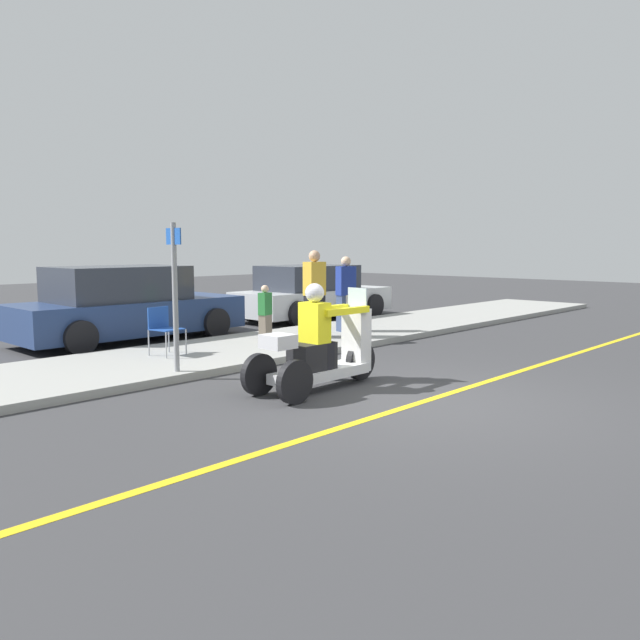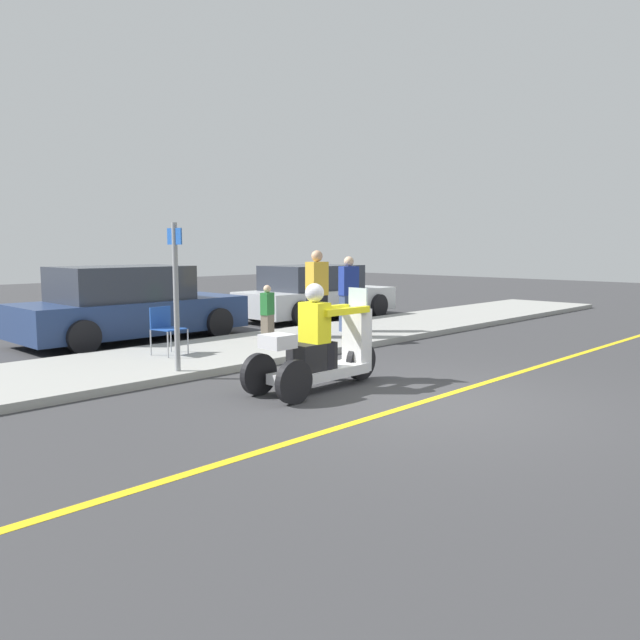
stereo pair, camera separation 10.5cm
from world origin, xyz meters
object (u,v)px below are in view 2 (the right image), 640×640
spectator_with_child (355,314)px  spectator_mid_group (267,315)px  motorcycle_trike (321,352)px  street_sign (176,291)px  parked_car_lot_far (129,306)px  spectator_far_back (317,296)px  spectator_near_curb (349,295)px  folding_chair_curbside (165,325)px  parked_car_lot_center (316,294)px

spectator_with_child → spectator_mid_group: bearing=154.7°
motorcycle_trike → spectator_with_child: motorcycle_trike is taller
street_sign → parked_car_lot_far: bearing=70.4°
motorcycle_trike → spectator_far_back: bearing=45.3°
motorcycle_trike → spectator_near_curb: 5.13m
folding_chair_curbside → street_sign: (-0.66, -1.40, 0.69)m
spectator_far_back → motorcycle_trike: bearing=-134.7°
spectator_near_curb → folding_chair_curbside: 4.43m
parked_car_lot_center → street_sign: (-7.00, -4.01, 0.62)m
spectator_far_back → folding_chair_curbside: size_ratio=2.17×
motorcycle_trike → folding_chair_curbside: motorcycle_trike is taller
spectator_near_curb → motorcycle_trike: bearing=-142.6°
spectator_far_back → parked_car_lot_center: spectator_far_back is taller
parked_car_lot_center → spectator_mid_group: bearing=-145.9°
spectator_far_back → spectator_near_curb: spectator_far_back is taller
motorcycle_trike → parked_car_lot_far: parked_car_lot_far is taller
spectator_mid_group → street_sign: 3.07m
spectator_near_curb → parked_car_lot_center: size_ratio=0.35×
spectator_near_curb → parked_car_lot_far: 4.68m
folding_chair_curbside → parked_car_lot_center: (6.34, 2.61, 0.07)m
spectator_with_child → parked_car_lot_far: 4.75m
spectator_far_back → spectator_near_curb: (1.12, 0.13, -0.07)m
spectator_with_child → spectator_near_curb: (0.64, 0.75, 0.31)m
spectator_far_back → parked_car_lot_far: 3.97m
motorcycle_trike → parked_car_lot_center: 8.48m
street_sign → spectator_with_child: bearing=4.6°
spectator_near_curb → street_sign: (-5.08, -1.10, 0.41)m
motorcycle_trike → street_sign: 2.38m
motorcycle_trike → folding_chair_curbside: size_ratio=2.75×
spectator_with_child → spectator_far_back: bearing=127.7°
folding_chair_curbside → motorcycle_trike: bearing=-84.1°
spectator_mid_group → street_sign: size_ratio=0.51×
spectator_with_child → spectator_far_back: 0.87m
spectator_far_back → spectator_with_child: bearing=-52.3°
folding_chair_curbside → parked_car_lot_far: (0.77, 2.63, 0.11)m
motorcycle_trike → parked_car_lot_far: size_ratio=0.48×
folding_chair_curbside → street_sign: street_sign is taller
parked_car_lot_far → motorcycle_trike: bearing=-94.0°
spectator_with_child → parked_car_lot_center: 4.46m
parked_car_lot_far → spectator_far_back: bearing=-50.4°
parked_car_lot_far → street_sign: 4.32m
folding_chair_curbside → parked_car_lot_center: bearing=22.4°
spectator_mid_group → street_sign: (-2.77, -1.14, 0.66)m
parked_car_lot_center → spectator_far_back: bearing=-135.1°
spectator_far_back → spectator_near_curb: bearing=6.5°
spectator_near_curb → parked_car_lot_center: bearing=56.5°
spectator_with_child → parked_car_lot_center: bearing=55.0°
spectator_mid_group → parked_car_lot_center: size_ratio=0.24×
motorcycle_trike → parked_car_lot_center: (5.99, 6.01, 0.17)m
motorcycle_trike → spectator_far_back: (2.95, 2.97, 0.45)m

